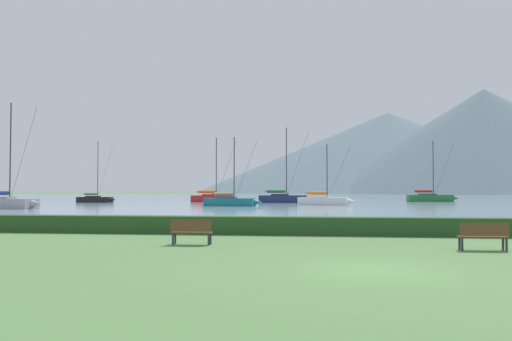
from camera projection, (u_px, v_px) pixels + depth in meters
The scene contains 15 objects.
ground_plane at pixel (373, 270), 14.06m from camera, with size 1000.00×1000.00×0.00m, color #517A42.
harbor_water at pixel (334, 198), 149.78m from camera, with size 320.00×246.00×0.00m, color gray.
hedge_line at pixel (354, 226), 24.98m from camera, with size 80.00×1.20×0.82m, color #284C23.
sailboat_slip_1 at pixel (324, 200), 75.05m from camera, with size 7.83×3.07×8.28m.
sailboat_slip_2 at pixel (430, 197), 97.59m from camera, with size 8.97×3.16×10.73m.
sailboat_slip_3 at pixel (231, 201), 70.26m from camera, with size 7.48×2.61×8.83m.
sailboat_slip_4 at pixel (95, 199), 91.37m from camera, with size 6.72×2.44×10.12m.
sailboat_slip_5 at pixel (6, 202), 60.38m from camera, with size 8.33×3.38×11.63m.
sailboat_slip_6 at pixel (283, 198), 88.93m from camera, with size 8.92×3.23×12.16m.
sailboat_slip_7 at pixel (213, 198), 94.12m from camera, with size 8.56×3.52×11.02m.
park_bench_near_path at pixel (483, 235), 18.67m from camera, with size 1.63×0.55×0.95m.
park_bench_under_tree at pixel (191, 231), 20.60m from camera, with size 1.53×0.49×0.95m.
distant_hill_west_ridge at pixel (485, 141), 321.61m from camera, with size 199.63×199.63×61.27m, color slate.
distant_hill_central_peak at pixel (376, 163), 370.58m from camera, with size 201.43×201.43×40.03m, color #425666.
distant_hill_far_shoulder at pixel (388, 153), 404.02m from camera, with size 281.88×281.88×58.92m, color slate.
Camera 1 is at (-1.10, -14.42, 2.05)m, focal length 38.77 mm.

